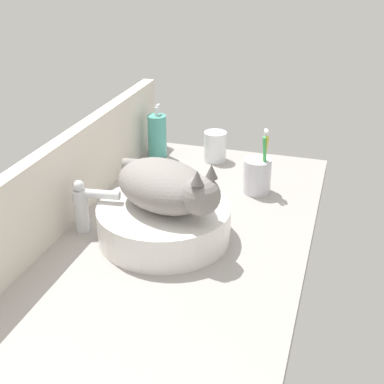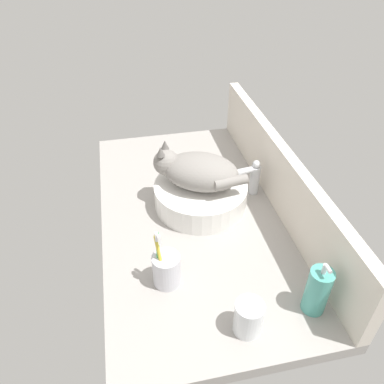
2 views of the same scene
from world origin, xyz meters
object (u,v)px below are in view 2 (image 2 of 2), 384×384
(cat, at_px, (197,170))
(water_glass, at_px, (248,319))
(faucet, at_px, (252,176))
(toothbrush_cup, at_px, (166,269))
(sink_basin, at_px, (201,195))
(soap_dispenser, at_px, (317,291))

(cat, height_order, water_glass, cat)
(faucet, xyz_separation_m, water_glass, (0.52, -0.19, -0.03))
(faucet, xyz_separation_m, toothbrush_cup, (0.34, -0.36, -0.02))
(sink_basin, relative_size, faucet, 2.33)
(cat, bearing_deg, faucet, 95.68)
(soap_dispenser, bearing_deg, sink_basin, -157.92)
(soap_dispenser, bearing_deg, cat, -156.87)
(sink_basin, height_order, soap_dispenser, soap_dispenser)
(faucet, relative_size, soap_dispenser, 0.79)
(soap_dispenser, distance_m, toothbrush_cup, 0.39)
(faucet, distance_m, toothbrush_cup, 0.49)
(cat, distance_m, faucet, 0.22)
(water_glass, bearing_deg, toothbrush_cup, -137.38)
(sink_basin, xyz_separation_m, toothbrush_cup, (0.31, -0.17, 0.01))
(cat, height_order, soap_dispenser, cat)
(cat, xyz_separation_m, toothbrush_cup, (0.32, -0.15, -0.09))
(toothbrush_cup, bearing_deg, water_glass, 42.62)
(faucet, bearing_deg, toothbrush_cup, -46.89)
(cat, xyz_separation_m, soap_dispenser, (0.48, 0.20, -0.07))
(soap_dispenser, relative_size, toothbrush_cup, 0.92)
(cat, bearing_deg, sink_basin, 66.30)
(toothbrush_cup, distance_m, water_glass, 0.25)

